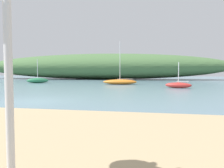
# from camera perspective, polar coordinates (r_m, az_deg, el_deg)

# --- Properties ---
(ground_plane) EXTENTS (120.00, 120.00, 0.00)m
(ground_plane) POSITION_cam_1_polar(r_m,az_deg,el_deg) (14.29, -18.69, -4.07)
(ground_plane) COLOR slate
(distant_hill) EXTENTS (51.88, 10.23, 5.20)m
(distant_hill) POSITION_cam_1_polar(r_m,az_deg,el_deg) (47.30, -3.19, 4.36)
(distant_hill) COLOR #476B3D
(distant_hill) RESTS_ON ground
(sailboat_centre_water) EXTENTS (3.17, 2.46, 3.42)m
(sailboat_centre_water) POSITION_cam_1_polar(r_m,az_deg,el_deg) (34.59, -17.97, 0.85)
(sailboat_centre_water) COLOR #287A4C
(sailboat_centre_water) RESTS_ON ground
(sailboat_inner_mooring) EXTENTS (2.77, 1.35, 2.65)m
(sailboat_inner_mooring) POSITION_cam_1_polar(r_m,az_deg,el_deg) (24.56, 16.16, -0.26)
(sailboat_inner_mooring) COLOR #B72D28
(sailboat_inner_mooring) RESTS_ON ground
(sailboat_far_left) EXTENTS (4.50, 2.03, 5.55)m
(sailboat_far_left) POSITION_cam_1_polar(r_m,az_deg,el_deg) (29.75, 1.98, 0.57)
(sailboat_far_left) COLOR orange
(sailboat_far_left) RESTS_ON ground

